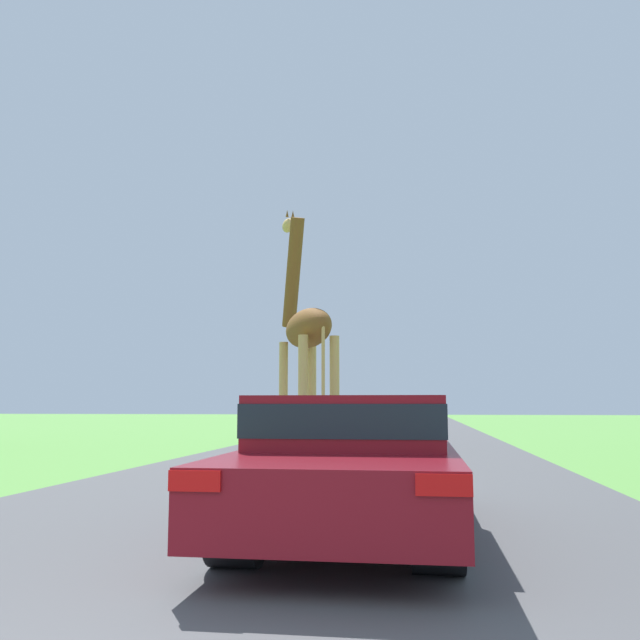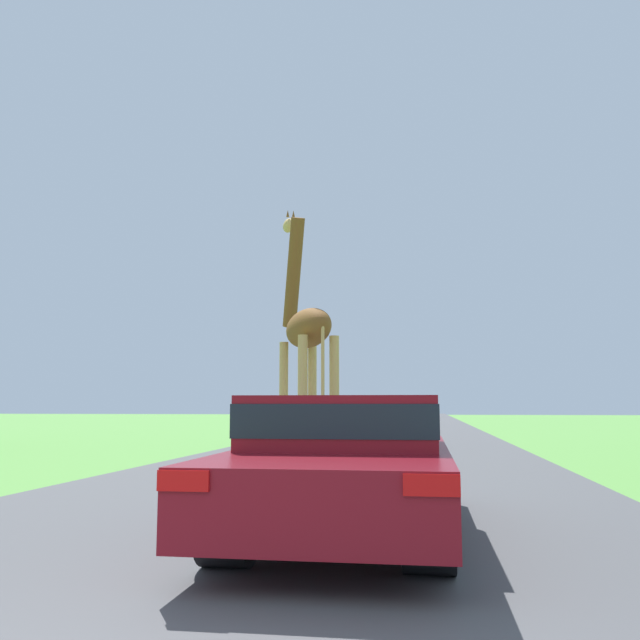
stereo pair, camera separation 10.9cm
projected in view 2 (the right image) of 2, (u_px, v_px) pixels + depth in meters
road at (392, 431)px, 31.05m from camera, size 8.22×120.00×0.00m
giraffe_near_road at (306, 334)px, 13.56m from camera, size 1.72×2.96×5.54m
car_lead_maroon at (347, 458)px, 6.47m from camera, size 1.88×4.78×1.29m
car_queue_right at (340, 421)px, 20.30m from camera, size 1.90×4.32×1.35m
car_queue_left at (346, 415)px, 29.04m from camera, size 1.76×4.03×1.45m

